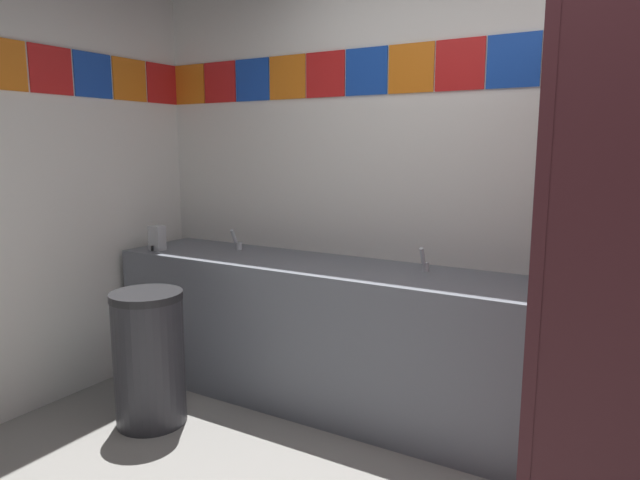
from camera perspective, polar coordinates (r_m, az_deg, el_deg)
The scene contains 7 objects.
wall_back at distance 3.11m, azimuth 18.53°, elevation 6.89°, with size 4.59×0.09×2.75m.
vanity_counter at distance 3.35m, azimuth -0.62°, elevation -9.17°, with size 2.52×0.59×0.83m.
faucet_left at distance 3.66m, azimuth -8.34°, elevation -0.20°, with size 0.04×0.10×0.14m.
faucet_right at distance 3.04m, azimuth 10.45°, elevation -2.23°, with size 0.04×0.10×0.14m.
soap_dispenser at distance 3.76m, azimuth -16.06°, elevation 0.19°, with size 0.09×0.09×0.16m.
stall_divider at distance 2.05m, azimuth 27.57°, elevation -3.45°, with size 0.92×1.48×2.15m.
trash_bin at distance 3.25m, azimuth -16.80°, elevation -11.28°, with size 0.38×0.38×0.73m.
Camera 1 is at (0.67, -1.49, 1.49)m, focal length 31.83 mm.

